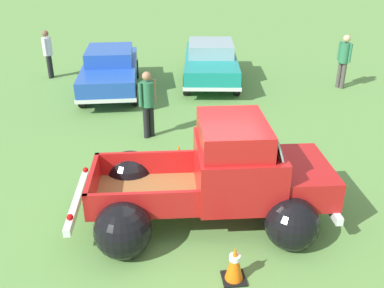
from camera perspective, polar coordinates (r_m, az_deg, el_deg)
The scene contains 9 objects.
ground_plane at distance 8.09m, azimuth 1.16°, elevation -9.69°, with size 80.00×80.00×0.00m, color #609347.
vintage_pickup_truck at distance 7.72m, azimuth 4.09°, elevation -4.97°, with size 4.70×2.93×1.96m.
show_car_0 at distance 14.88m, azimuth -10.95°, elevation 9.97°, with size 1.86×4.71×1.43m.
show_car_1 at distance 15.64m, azimuth 2.54°, elevation 11.16°, with size 2.45×4.78×1.43m.
spectator_0 at distance 16.94m, azimuth -18.86°, elevation 11.77°, with size 0.37×0.54×1.77m.
spectator_1 at distance 10.92m, azimuth -5.98°, elevation 5.87°, with size 0.48×0.48×1.77m.
spectator_2 at distance 15.73m, azimuth 19.77°, elevation 10.86°, with size 0.46×0.51×1.85m.
lane_cone_0 at distance 9.46m, azimuth -1.77°, elevation -1.89°, with size 0.36×0.36×0.63m.
lane_cone_1 at distance 6.63m, azimuth 5.75°, elevation -15.71°, with size 0.36×0.36×0.63m.
Camera 1 is at (-0.91, -6.54, 4.68)m, focal length 39.60 mm.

